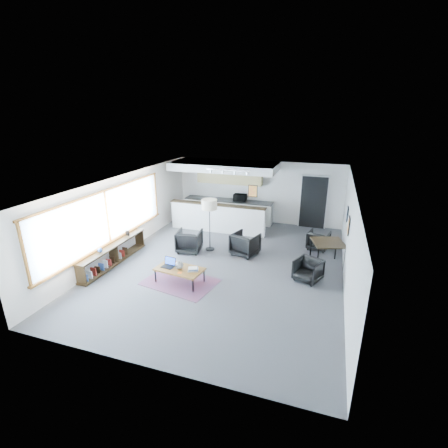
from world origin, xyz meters
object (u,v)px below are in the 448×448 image
(armchair_left, at_px, (189,240))
(floor_lamp, at_px, (209,206))
(ceramic_pot, at_px, (179,265))
(laptop, at_px, (169,264))
(dining_chair_near, at_px, (308,271))
(microwave, at_px, (240,197))
(dining_table, at_px, (328,244))
(book_stack, at_px, (193,269))
(dining_chair_far, at_px, (318,241))
(coffee_table, at_px, (179,269))
(armchair_right, at_px, (245,243))

(armchair_left, height_order, floor_lamp, floor_lamp)
(armchair_left, bearing_deg, ceramic_pot, 97.86)
(laptop, bearing_deg, armchair_left, 105.62)
(dining_chair_near, xyz_separation_m, microwave, (-3.21, 4.33, 0.81))
(ceramic_pot, bearing_deg, dining_table, 32.59)
(book_stack, bearing_deg, dining_chair_far, 49.14)
(book_stack, xyz_separation_m, floor_lamp, (-0.41, 2.38, 1.08))
(coffee_table, bearing_deg, dining_chair_far, 52.78)
(armchair_right, bearing_deg, dining_chair_near, 168.92)
(dining_table, bearing_deg, dining_chair_far, 104.92)
(dining_chair_near, relative_size, microwave, 1.14)
(dining_table, bearing_deg, coffee_table, -147.77)
(ceramic_pot, distance_m, dining_table, 4.55)
(armchair_right, distance_m, floor_lamp, 1.69)
(armchair_left, relative_size, armchair_right, 1.00)
(coffee_table, bearing_deg, dining_table, 39.40)
(armchair_right, relative_size, dining_table, 0.71)
(coffee_table, height_order, dining_chair_far, dining_chair_far)
(floor_lamp, bearing_deg, dining_table, 0.67)
(ceramic_pot, xyz_separation_m, armchair_right, (1.23, 2.42, -0.13))
(ceramic_pot, relative_size, armchair_left, 0.28)
(dining_chair_near, bearing_deg, ceramic_pot, -136.24)
(laptop, relative_size, armchair_left, 0.46)
(armchair_left, bearing_deg, floor_lamp, -160.45)
(coffee_table, relative_size, floor_lamp, 0.78)
(floor_lamp, xyz_separation_m, microwave, (0.16, 3.18, -0.45))
(coffee_table, relative_size, laptop, 3.69)
(floor_lamp, xyz_separation_m, dining_chair_far, (3.53, 1.23, -1.25))
(armchair_right, relative_size, dining_chair_near, 1.38)
(book_stack, distance_m, armchair_right, 2.53)
(coffee_table, bearing_deg, floor_lamp, 97.21)
(book_stack, relative_size, dining_chair_far, 0.58)
(dining_chair_far, xyz_separation_m, microwave, (-3.37, 1.96, 0.81))
(armchair_right, xyz_separation_m, dining_chair_far, (2.29, 1.22, -0.11))
(armchair_left, height_order, microwave, microwave)
(coffee_table, xyz_separation_m, book_stack, (0.41, 0.00, 0.07))
(laptop, height_order, book_stack, laptop)
(laptop, bearing_deg, armchair_right, 63.60)
(laptop, xyz_separation_m, microwave, (0.49, 5.52, 0.61))
(armchair_right, bearing_deg, dining_table, -161.84)
(coffee_table, xyz_separation_m, armchair_right, (1.24, 2.39, 0.01))
(book_stack, xyz_separation_m, dining_chair_far, (3.12, 3.61, -0.17))
(ceramic_pot, bearing_deg, book_stack, 3.91)
(laptop, height_order, microwave, microwave)
(book_stack, xyz_separation_m, armchair_left, (-1.03, 2.04, -0.06))
(armchair_right, height_order, microwave, microwave)
(armchair_left, bearing_deg, dining_table, 175.79)
(laptop, height_order, dining_chair_near, laptop)
(ceramic_pot, xyz_separation_m, armchair_left, (-0.63, 2.07, -0.13))
(microwave, bearing_deg, dining_chair_near, -54.63)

